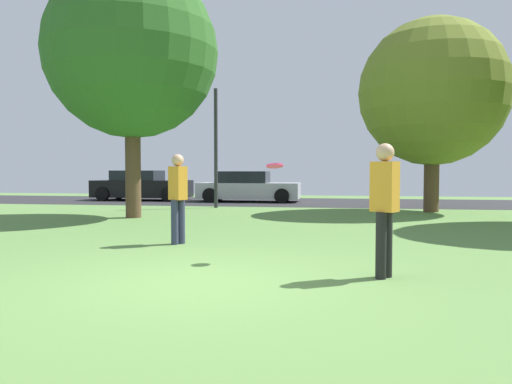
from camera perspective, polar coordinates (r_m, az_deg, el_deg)
name	(u,v)px	position (r m, az deg, el deg)	size (l,w,h in m)	color
ground_plane	(198,283)	(6.33, -6.77, -10.43)	(44.00, 44.00, 0.00)	#5B8442
road_strip	(299,202)	(22.03, 4.95, -1.17)	(44.00, 6.40, 0.01)	#28282B
oak_tree_right	(132,52)	(15.57, -14.21, 15.43)	(5.11, 5.11, 7.48)	brown
maple_tree_near	(433,93)	(17.99, 19.82, 10.79)	(4.96, 4.96, 6.54)	brown
person_thrower	(384,203)	(6.65, 14.68, -1.26)	(0.39, 0.36, 1.77)	black
person_catcher	(178,194)	(9.53, -9.05, -0.26)	(0.39, 0.36, 1.73)	#2D334C
frisbee_disc	(275,166)	(7.73, 2.19, 3.05)	(0.34, 0.34, 0.08)	#EA2D6B
parked_car_black	(141,186)	(24.04, -13.15, 0.64)	(4.55, 1.99, 1.41)	black
parked_car_silver	(248,188)	(22.29, -0.95, 0.51)	(4.57, 1.99, 1.38)	#B7B7BC
street_lamp_post	(216,148)	(18.70, -4.68, 5.06)	(0.14, 0.14, 4.50)	#2D2D33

